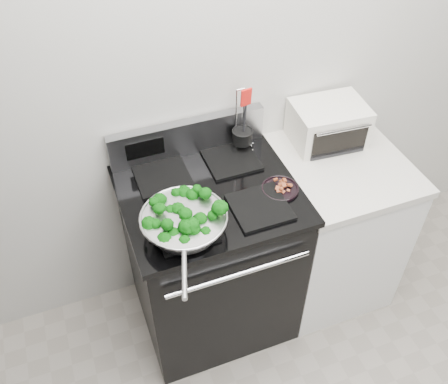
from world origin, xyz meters
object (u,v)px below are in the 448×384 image
gas_range (211,257)px  toaster_oven (328,124)px  skillet (184,222)px  bacon_plate (280,187)px  utensil_holder (242,139)px

gas_range → toaster_oven: size_ratio=3.04×
skillet → bacon_plate: skillet is taller
gas_range → toaster_oven: 0.89m
bacon_plate → utensil_holder: utensil_holder is taller
utensil_holder → gas_range: bearing=-146.8°
bacon_plate → gas_range: bearing=161.5°
gas_range → skillet: 0.58m
gas_range → toaster_oven: (0.69, 0.18, 0.53)m
skillet → utensil_holder: bearing=61.0°
gas_range → utensil_holder: (0.25, 0.22, 0.53)m
skillet → bacon_plate: (0.47, 0.08, -0.04)m
utensil_holder → bacon_plate: bearing=-89.8°
gas_range → skillet: (-0.17, -0.18, 0.52)m
utensil_holder → toaster_oven: utensil_holder is taller
gas_range → bacon_plate: size_ratio=6.74×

